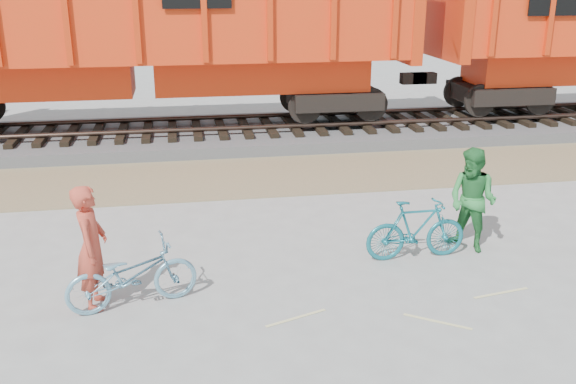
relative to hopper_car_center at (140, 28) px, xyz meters
name	(u,v)px	position (x,y,z in m)	size (l,w,h in m)	color
ground	(354,285)	(3.25, -9.00, -3.01)	(120.00, 120.00, 0.00)	#9E9E99
gravel_strip	(290,174)	(3.25, -3.50, -3.00)	(120.00, 3.00, 0.02)	#95845D
ballast_bed	(268,133)	(3.25, 0.00, -2.86)	(120.00, 4.00, 0.30)	slate
track	(268,121)	(3.25, 0.00, -2.53)	(120.00, 2.60, 0.24)	black
hopper_car_center	(140,28)	(0.00, 0.00, 0.00)	(14.00, 3.13, 4.65)	black
bicycle_blue	(132,275)	(0.13, -9.09, -2.54)	(0.62, 1.77, 0.93)	#689CB5
bicycle_teal	(416,230)	(4.45, -8.25, -2.52)	(0.46, 1.63, 0.98)	#166976
person_solo	(91,247)	(-0.37, -8.99, -2.14)	(0.63, 0.41, 1.72)	#BB3F2D
person_man	(472,200)	(5.45, -8.05, -2.16)	(0.83, 0.64, 1.70)	#297636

